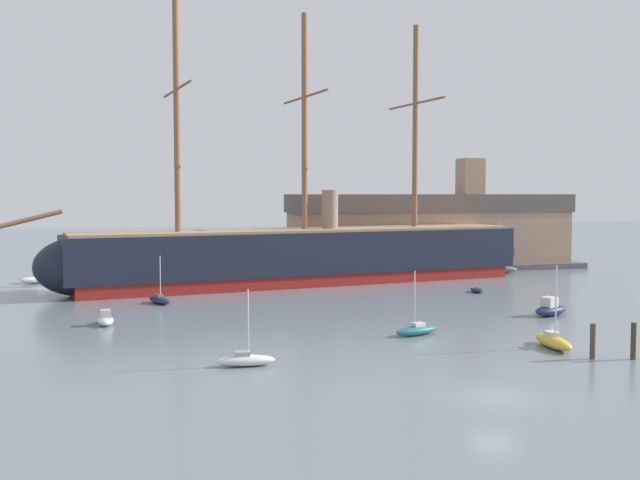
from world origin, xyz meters
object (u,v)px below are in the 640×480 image
object	(u,v)px
sailboat_foreground_left	(245,360)
motorboat_mid_left	(106,320)
sailboat_alongside_bow	(160,300)
mooring_piling_nearest	(633,341)
dockside_warehouse_right	(430,231)
sailboat_near_centre	(416,330)
mooring_piling_left_pair	(593,341)
sailboat_far_right	(497,269)
motorboat_far_left	(38,278)
tall_ship	(305,255)
motorboat_mid_right	(551,309)
dinghy_alongside_stern	(477,290)
dinghy_distant_centre	(268,270)
sailboat_foreground_right	(553,341)

from	to	relation	value
sailboat_foreground_left	motorboat_mid_left	xyz separation A→B (m)	(-8.78, 16.80, 0.04)
sailboat_alongside_bow	mooring_piling_nearest	bearing A→B (deg)	-48.15
dockside_warehouse_right	sailboat_near_centre	bearing A→B (deg)	-114.84
sailboat_foreground_left	dockside_warehouse_right	xyz separation A→B (m)	(34.85, 51.25, 4.91)
motorboat_mid_left	mooring_piling_left_pair	world-z (taller)	mooring_piling_left_pair
sailboat_far_right	sailboat_foreground_left	bearing A→B (deg)	-133.64
sailboat_near_centre	motorboat_far_left	distance (m)	51.68
tall_ship	sailboat_alongside_bow	bearing A→B (deg)	-146.69
motorboat_mid_right	dockside_warehouse_right	xyz separation A→B (m)	(6.01, 39.87, 4.73)
sailboat_near_centre	dockside_warehouse_right	bearing A→B (deg)	65.16
tall_ship	motorboat_mid_left	xyz separation A→B (m)	(-22.07, -21.78, -3.00)
dinghy_alongside_stern	sailboat_far_right	size ratio (longest dim) A/B	0.36
sailboat_foreground_left	dinghy_distant_centre	bearing A→B (deg)	77.66
sailboat_foreground_left	dinghy_distant_centre	xyz separation A→B (m)	(11.68, 53.38, -0.18)
motorboat_mid_left	tall_ship	bearing A→B (deg)	44.62
sailboat_foreground_left	dinghy_alongside_stern	distance (m)	39.63
dinghy_alongside_stern	sailboat_far_right	bearing A→B (deg)	55.12
sailboat_far_right	mooring_piling_left_pair	bearing A→B (deg)	-112.10
dinghy_alongside_stern	motorboat_far_left	world-z (taller)	motorboat_far_left
sailboat_foreground_left	motorboat_far_left	xyz separation A→B (m)	(-17.41, 47.29, 0.19)
motorboat_mid_left	sailboat_alongside_bow	distance (m)	11.42
mooring_piling_nearest	tall_ship	bearing A→B (deg)	104.54
sailboat_alongside_bow	sailboat_foreground_left	bearing A→B (deg)	-81.53
motorboat_mid_left	mooring_piling_left_pair	distance (m)	37.13
tall_ship	sailboat_near_centre	distance (m)	32.44
motorboat_mid_left	motorboat_mid_right	bearing A→B (deg)	-8.19
motorboat_mid_left	sailboat_far_right	distance (m)	56.43
mooring_piling_nearest	sailboat_far_right	bearing A→B (deg)	70.83
sailboat_near_centre	dinghy_alongside_stern	size ratio (longest dim) A/B	2.01
motorboat_mid_left	sailboat_alongside_bow	xyz separation A→B (m)	(4.74, 10.39, -0.05)
motorboat_mid_right	motorboat_far_left	xyz separation A→B (m)	(-46.26, 35.91, 0.01)
tall_ship	sailboat_far_right	bearing A→B (deg)	9.28
sailboat_foreground_left	mooring_piling_left_pair	size ratio (longest dim) A/B	2.09
sailboat_foreground_left	dinghy_distant_centre	distance (m)	54.64
sailboat_foreground_right	mooring_piling_nearest	size ratio (longest dim) A/B	2.43
sailboat_near_centre	motorboat_far_left	xyz separation A→B (m)	(-31.45, 41.00, 0.18)
tall_ship	motorboat_mid_left	bearing A→B (deg)	-135.38
tall_ship	sailboat_far_right	size ratio (longest dim) A/B	9.53
dinghy_alongside_stern	mooring_piling_left_pair	size ratio (longest dim) A/B	1.06
sailboat_near_centre	dinghy_distant_centre	xyz separation A→B (m)	(-2.36, 47.10, -0.19)
dinghy_alongside_stern	sailboat_foreground_right	bearing A→B (deg)	-106.67
mooring_piling_left_pair	sailboat_foreground_left	bearing A→B (deg)	169.89
tall_ship	sailboat_alongside_bow	distance (m)	20.96
sailboat_alongside_bow	dinghy_distant_centre	world-z (taller)	sailboat_alongside_bow
motorboat_mid_right	sailboat_alongside_bow	xyz separation A→B (m)	(-32.89, 15.80, -0.19)
sailboat_near_centre	mooring_piling_nearest	world-z (taller)	sailboat_near_centre
mooring_piling_nearest	dockside_warehouse_right	distance (m)	57.04
motorboat_mid_right	sailboat_alongside_bow	distance (m)	36.49
motorboat_mid_right	sailboat_far_right	size ratio (longest dim) A/B	0.62
sailboat_near_centre	dockside_warehouse_right	world-z (taller)	dockside_warehouse_right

